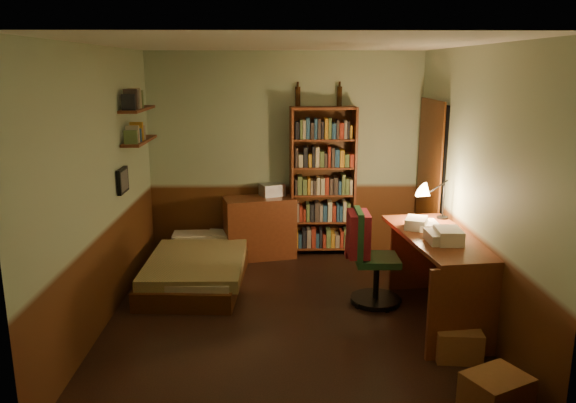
{
  "coord_description": "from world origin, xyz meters",
  "views": [
    {
      "loc": [
        -0.11,
        -5.17,
        2.41
      ],
      "look_at": [
        0.0,
        0.25,
        1.1
      ],
      "focal_mm": 35.0,
      "sensor_mm": 36.0,
      "label": 1
    }
  ],
  "objects_px": {
    "office_chair": "(377,252)",
    "cardboard_box_b": "(457,343)",
    "dresser": "(260,227)",
    "mini_stereo": "(272,190)",
    "desk_lamp": "(444,188)",
    "bed": "(198,257)",
    "desk": "(438,277)",
    "bookshelf": "(322,183)",
    "cardboard_box_a": "(496,396)"
  },
  "relations": [
    {
      "from": "dresser",
      "to": "office_chair",
      "type": "xyz_separation_m",
      "value": [
        1.25,
        -1.49,
        0.16
      ]
    },
    {
      "from": "mini_stereo",
      "to": "desk",
      "type": "bearing_deg",
      "value": -75.6
    },
    {
      "from": "bed",
      "to": "mini_stereo",
      "type": "height_order",
      "value": "mini_stereo"
    },
    {
      "from": "bed",
      "to": "bookshelf",
      "type": "height_order",
      "value": "bookshelf"
    },
    {
      "from": "mini_stereo",
      "to": "cardboard_box_a",
      "type": "height_order",
      "value": "mini_stereo"
    },
    {
      "from": "bed",
      "to": "cardboard_box_b",
      "type": "xyz_separation_m",
      "value": [
        2.43,
        -1.84,
        -0.15
      ]
    },
    {
      "from": "bed",
      "to": "office_chair",
      "type": "relative_size",
      "value": 1.68
    },
    {
      "from": "cardboard_box_b",
      "to": "cardboard_box_a",
      "type": "bearing_deg",
      "value": -89.29
    },
    {
      "from": "bookshelf",
      "to": "office_chair",
      "type": "distance_m",
      "value": 1.68
    },
    {
      "from": "dresser",
      "to": "office_chair",
      "type": "bearing_deg",
      "value": -63.4
    },
    {
      "from": "bed",
      "to": "cardboard_box_b",
      "type": "distance_m",
      "value": 3.05
    },
    {
      "from": "bookshelf",
      "to": "desk",
      "type": "height_order",
      "value": "bookshelf"
    },
    {
      "from": "bookshelf",
      "to": "office_chair",
      "type": "relative_size",
      "value": 1.73
    },
    {
      "from": "desk_lamp",
      "to": "office_chair",
      "type": "relative_size",
      "value": 0.59
    },
    {
      "from": "bed",
      "to": "dresser",
      "type": "xyz_separation_m",
      "value": [
        0.69,
        0.8,
        0.11
      ]
    },
    {
      "from": "bookshelf",
      "to": "desk",
      "type": "bearing_deg",
      "value": -68.71
    },
    {
      "from": "desk",
      "to": "bookshelf",
      "type": "bearing_deg",
      "value": 109.22
    },
    {
      "from": "bed",
      "to": "desk_lamp",
      "type": "relative_size",
      "value": 2.83
    },
    {
      "from": "desk_lamp",
      "to": "office_chair",
      "type": "height_order",
      "value": "desk_lamp"
    },
    {
      "from": "dresser",
      "to": "cardboard_box_a",
      "type": "xyz_separation_m",
      "value": [
        1.76,
        -3.46,
        -0.23
      ]
    },
    {
      "from": "desk_lamp",
      "to": "bed",
      "type": "bearing_deg",
      "value": 149.3
    },
    {
      "from": "desk",
      "to": "bed",
      "type": "bearing_deg",
      "value": 149.39
    },
    {
      "from": "desk",
      "to": "cardboard_box_a",
      "type": "distance_m",
      "value": 1.61
    },
    {
      "from": "bed",
      "to": "desk",
      "type": "xyz_separation_m",
      "value": [
        2.46,
        -1.07,
        0.15
      ]
    },
    {
      "from": "office_chair",
      "to": "cardboard_box_b",
      "type": "relative_size",
      "value": 2.97
    },
    {
      "from": "bookshelf",
      "to": "office_chair",
      "type": "xyz_separation_m",
      "value": [
        0.44,
        -1.57,
        -0.4
      ]
    },
    {
      "from": "dresser",
      "to": "office_chair",
      "type": "relative_size",
      "value": 0.79
    },
    {
      "from": "desk_lamp",
      "to": "cardboard_box_a",
      "type": "relative_size",
      "value": 1.58
    },
    {
      "from": "mini_stereo",
      "to": "desk_lamp",
      "type": "height_order",
      "value": "desk_lamp"
    },
    {
      "from": "mini_stereo",
      "to": "cardboard_box_a",
      "type": "xyz_separation_m",
      "value": [
        1.59,
        -3.59,
        -0.7
      ]
    },
    {
      "from": "mini_stereo",
      "to": "dresser",
      "type": "bearing_deg",
      "value": -167.09
    },
    {
      "from": "mini_stereo",
      "to": "office_chair",
      "type": "xyz_separation_m",
      "value": [
        1.09,
        -1.61,
        -0.31
      ]
    },
    {
      "from": "mini_stereo",
      "to": "cardboard_box_b",
      "type": "relative_size",
      "value": 0.77
    },
    {
      "from": "desk_lamp",
      "to": "cardboard_box_b",
      "type": "height_order",
      "value": "desk_lamp"
    },
    {
      "from": "desk",
      "to": "cardboard_box_a",
      "type": "height_order",
      "value": "desk"
    },
    {
      "from": "bed",
      "to": "desk_lamp",
      "type": "distance_m",
      "value": 2.84
    },
    {
      "from": "mini_stereo",
      "to": "office_chair",
      "type": "relative_size",
      "value": 0.26
    },
    {
      "from": "cardboard_box_a",
      "to": "bed",
      "type": "bearing_deg",
      "value": 132.52
    },
    {
      "from": "desk",
      "to": "cardboard_box_b",
      "type": "height_order",
      "value": "desk"
    },
    {
      "from": "dresser",
      "to": "cardboard_box_a",
      "type": "height_order",
      "value": "dresser"
    },
    {
      "from": "desk_lamp",
      "to": "cardboard_box_b",
      "type": "distance_m",
      "value": 1.74
    },
    {
      "from": "bookshelf",
      "to": "desk_lamp",
      "type": "xyz_separation_m",
      "value": [
        1.16,
        -1.35,
        0.22
      ]
    },
    {
      "from": "desk",
      "to": "dresser",
      "type": "bearing_deg",
      "value": 126.44
    },
    {
      "from": "mini_stereo",
      "to": "bookshelf",
      "type": "height_order",
      "value": "bookshelf"
    },
    {
      "from": "dresser",
      "to": "mini_stereo",
      "type": "height_order",
      "value": "mini_stereo"
    },
    {
      "from": "bed",
      "to": "cardboard_box_a",
      "type": "distance_m",
      "value": 3.61
    },
    {
      "from": "office_chair",
      "to": "bookshelf",
      "type": "bearing_deg",
      "value": 106.67
    },
    {
      "from": "bed",
      "to": "office_chair",
      "type": "distance_m",
      "value": 2.08
    },
    {
      "from": "office_chair",
      "to": "dresser",
      "type": "bearing_deg",
      "value": 131.03
    },
    {
      "from": "dresser",
      "to": "bookshelf",
      "type": "distance_m",
      "value": 0.99
    }
  ]
}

